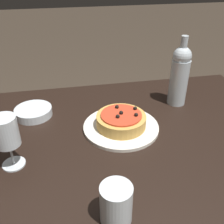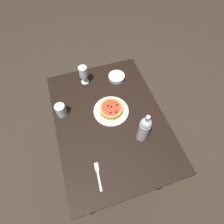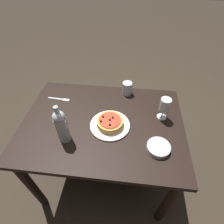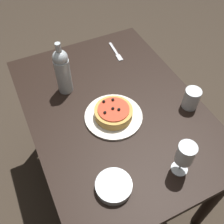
% 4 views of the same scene
% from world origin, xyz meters
% --- Properties ---
extents(ground_plane, '(14.00, 14.00, 0.00)m').
position_xyz_m(ground_plane, '(0.00, 0.00, 0.00)').
color(ground_plane, '#382D23').
extents(dining_table, '(1.12, 0.81, 0.76)m').
position_xyz_m(dining_table, '(0.00, 0.00, 0.65)').
color(dining_table, black).
rests_on(dining_table, ground_plane).
extents(dinner_plate, '(0.27, 0.27, 0.01)m').
position_xyz_m(dinner_plate, '(-0.06, 0.03, 0.77)').
color(dinner_plate, white).
rests_on(dinner_plate, dining_table).
extents(pizza, '(0.18, 0.18, 0.06)m').
position_xyz_m(pizza, '(-0.06, 0.03, 0.80)').
color(pizza, gold).
rests_on(pizza, dinner_plate).
extents(wine_glass, '(0.07, 0.07, 0.17)m').
position_xyz_m(wine_glass, '(-0.41, -0.09, 0.88)').
color(wine_glass, silver).
rests_on(wine_glass, dining_table).
extents(wine_bottle, '(0.07, 0.07, 0.28)m').
position_xyz_m(wine_bottle, '(0.21, 0.17, 0.89)').
color(wine_bottle, '#B2BCC1').
rests_on(wine_bottle, dining_table).
extents(water_cup, '(0.08, 0.08, 0.10)m').
position_xyz_m(water_cup, '(-0.15, -0.33, 0.81)').
color(water_cup, silver).
rests_on(water_cup, dining_table).
extents(side_bowl, '(0.14, 0.14, 0.03)m').
position_xyz_m(side_bowl, '(-0.37, 0.18, 0.78)').
color(side_bowl, silver).
rests_on(side_bowl, dining_table).
extents(fork, '(0.18, 0.03, 0.00)m').
position_xyz_m(fork, '(0.37, -0.19, 0.76)').
color(fork, silver).
rests_on(fork, dining_table).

